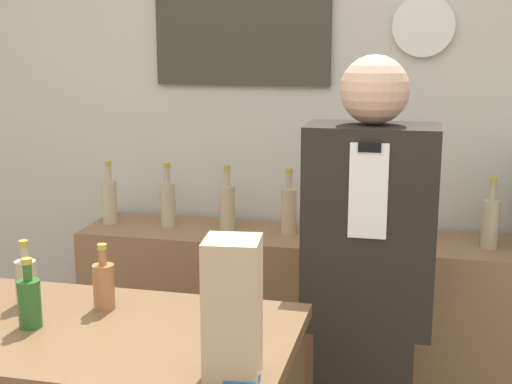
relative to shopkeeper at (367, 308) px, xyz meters
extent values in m
cube|color=beige|center=(-0.44, 0.91, 0.51)|extent=(5.20, 0.06, 2.70)
cube|color=#3A372B|center=(-0.65, 0.86, 0.96)|extent=(0.80, 0.02, 0.54)
cylinder|color=white|center=(0.14, 0.86, 0.94)|extent=(0.26, 0.03, 0.26)
cube|color=#8E6642|center=(-0.19, 0.64, -0.39)|extent=(2.22, 0.41, 0.90)
cube|color=brown|center=(-0.77, -0.65, 0.11)|extent=(1.26, 0.61, 0.04)
cube|color=black|center=(0.00, 0.00, 0.28)|extent=(0.42, 0.25, 0.68)
cube|color=white|center=(0.00, -0.13, 0.43)|extent=(0.12, 0.01, 0.30)
cube|color=black|center=(0.00, -0.13, 0.57)|extent=(0.07, 0.01, 0.03)
sphere|color=tan|center=(0.00, 0.00, 0.73)|extent=(0.22, 0.22, 0.22)
cube|color=tan|center=(-0.24, -0.84, 0.30)|extent=(0.14, 0.13, 0.33)
cube|color=#2D66A8|center=(-0.22, -0.88, 0.15)|extent=(0.09, 0.06, 0.02)
cylinder|color=silver|center=(-0.21, -0.88, 0.18)|extent=(0.06, 0.02, 0.06)
cylinder|color=tan|center=(-0.94, -0.53, 0.20)|extent=(0.06, 0.06, 0.13)
cylinder|color=tan|center=(-0.94, -0.53, 0.29)|extent=(0.02, 0.02, 0.05)
cylinder|color=#B29933|center=(-0.94, -0.53, 0.32)|extent=(0.03, 0.03, 0.02)
cylinder|color=#295B24|center=(-0.84, -0.68, 0.20)|extent=(0.06, 0.06, 0.13)
cylinder|color=#295B24|center=(-0.84, -0.68, 0.29)|extent=(0.02, 0.02, 0.05)
cylinder|color=#B29933|center=(-0.84, -0.68, 0.32)|extent=(0.03, 0.03, 0.02)
cylinder|color=#A2673B|center=(-0.71, -0.52, 0.20)|extent=(0.06, 0.06, 0.13)
cylinder|color=#A2673B|center=(-0.71, -0.52, 0.29)|extent=(0.02, 0.02, 0.05)
cylinder|color=#B29933|center=(-0.71, -0.52, 0.32)|extent=(0.03, 0.03, 0.02)
cylinder|color=tan|center=(-1.22, 0.64, 0.16)|extent=(0.07, 0.07, 0.20)
cylinder|color=tan|center=(-1.22, 0.64, 0.29)|extent=(0.03, 0.03, 0.07)
cylinder|color=#B29933|center=(-1.22, 0.64, 0.34)|extent=(0.03, 0.03, 0.02)
cylinder|color=tan|center=(-0.95, 0.66, 0.16)|extent=(0.07, 0.07, 0.20)
cylinder|color=tan|center=(-0.95, 0.66, 0.29)|extent=(0.03, 0.03, 0.07)
cylinder|color=#B29933|center=(-0.95, 0.66, 0.34)|extent=(0.03, 0.03, 0.02)
cylinder|color=tan|center=(-0.67, 0.66, 0.16)|extent=(0.07, 0.07, 0.20)
cylinder|color=tan|center=(-0.67, 0.66, 0.29)|extent=(0.03, 0.03, 0.07)
cylinder|color=#B29933|center=(-0.67, 0.66, 0.34)|extent=(0.03, 0.03, 0.02)
cylinder|color=tan|center=(-0.39, 0.65, 0.16)|extent=(0.07, 0.07, 0.20)
cylinder|color=tan|center=(-0.39, 0.65, 0.29)|extent=(0.03, 0.03, 0.07)
cylinder|color=#B29933|center=(-0.39, 0.65, 0.34)|extent=(0.03, 0.03, 0.02)
cylinder|color=tan|center=(-0.12, 0.64, 0.16)|extent=(0.07, 0.07, 0.20)
cylinder|color=tan|center=(-0.12, 0.64, 0.29)|extent=(0.03, 0.03, 0.07)
cylinder|color=#B29933|center=(-0.12, 0.64, 0.34)|extent=(0.03, 0.03, 0.02)
cylinder|color=tan|center=(0.16, 0.66, 0.16)|extent=(0.07, 0.07, 0.20)
cylinder|color=tan|center=(0.16, 0.66, 0.29)|extent=(0.03, 0.03, 0.07)
cylinder|color=#B29933|center=(0.16, 0.66, 0.34)|extent=(0.03, 0.03, 0.02)
cylinder|color=tan|center=(0.44, 0.62, 0.16)|extent=(0.07, 0.07, 0.20)
cylinder|color=tan|center=(0.44, 0.62, 0.29)|extent=(0.03, 0.03, 0.07)
cylinder|color=#B29933|center=(0.44, 0.62, 0.34)|extent=(0.03, 0.03, 0.02)
camera|label=1|loc=(0.15, -2.29, 0.89)|focal=50.00mm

